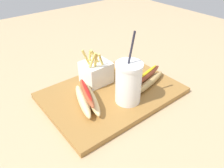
{
  "coord_description": "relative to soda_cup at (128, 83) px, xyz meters",
  "views": [
    {
      "loc": [
        -0.41,
        -0.52,
        0.5
      ],
      "look_at": [
        0.0,
        0.0,
        0.05
      ],
      "focal_mm": 35.32,
      "sensor_mm": 36.0,
      "label": 1
    }
  ],
  "objects": [
    {
      "name": "ground_plane",
      "position": [
        -0.01,
        0.08,
        -0.1
      ],
      "size": [
        2.4,
        2.4,
        0.02
      ],
      "primitive_type": "cube",
      "color": "tan"
    },
    {
      "name": "food_tray",
      "position": [
        -0.01,
        0.08,
        -0.08
      ],
      "size": [
        0.49,
        0.34,
        0.02
      ],
      "primitive_type": "cube",
      "color": "olive",
      "rests_on": "ground_plane"
    },
    {
      "name": "soda_cup",
      "position": [
        0.0,
        0.0,
        0.0
      ],
      "size": [
        0.09,
        0.09,
        0.25
      ],
      "color": "white",
      "rests_on": "food_tray"
    },
    {
      "name": "fries_basket",
      "position": [
        -0.02,
        0.17,
        -0.03
      ],
      "size": [
        0.1,
        0.09,
        0.15
      ],
      "color": "white",
      "rests_on": "food_tray"
    },
    {
      "name": "hot_dog_1",
      "position": [
        0.12,
        0.03,
        -0.05
      ],
      "size": [
        0.2,
        0.1,
        0.06
      ],
      "color": "tan",
      "rests_on": "food_tray"
    },
    {
      "name": "hot_dog_2",
      "position": [
        -0.12,
        0.07,
        -0.05
      ],
      "size": [
        0.12,
        0.19,
        0.07
      ],
      "color": "#E5C689",
      "rests_on": "food_tray"
    },
    {
      "name": "ketchup_cup_1",
      "position": [
        0.15,
        0.14,
        -0.06
      ],
      "size": [
        0.04,
        0.04,
        0.02
      ],
      "color": "white",
      "rests_on": "food_tray"
    }
  ]
}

